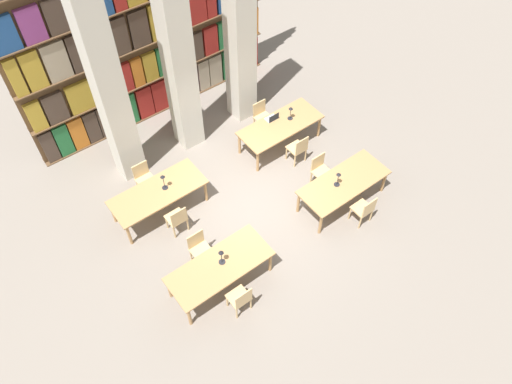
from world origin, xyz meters
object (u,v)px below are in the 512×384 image
at_px(pillar_right, 239,18).
at_px(chair_4, 177,218).
at_px(reading_table_2, 158,193).
at_px(desk_lamp_3, 291,111).
at_px(desk_lamp_2, 163,179).
at_px(laptop, 272,118).
at_px(pillar_center, 176,45).
at_px(reading_table_0, 220,267).
at_px(chair_0, 240,299).
at_px(desk_lamp_1, 338,177).
at_px(pillar_left, 104,75).
at_px(chair_7, 262,116).
at_px(chair_1, 199,248).
at_px(chair_5, 144,178).
at_px(chair_6, 298,148).
at_px(reading_table_1, 344,183).
at_px(reading_table_3, 280,126).
at_px(chair_2, 364,209).
at_px(desk_lamp_0, 221,255).
at_px(chair_3, 320,170).

distance_m(pillar_right, chair_4, 4.96).
xyz_separation_m(reading_table_2, desk_lamp_3, (3.97, 0.01, 0.34)).
relative_size(chair_4, desk_lamp_2, 1.94).
bearing_deg(laptop, pillar_center, -37.53).
relative_size(pillar_center, reading_table_0, 2.69).
distance_m(pillar_right, chair_0, 6.53).
height_order(desk_lamp_1, desk_lamp_3, desk_lamp_1).
bearing_deg(pillar_left, desk_lamp_1, -49.85).
bearing_deg(laptop, chair_7, -94.51).
bearing_deg(pillar_center, chair_1, -118.76).
relative_size(pillar_center, chair_5, 6.79).
bearing_deg(chair_4, desk_lamp_3, 10.97).
xyz_separation_m(chair_5, chair_6, (3.59, -1.51, 0.00)).
distance_m(pillar_left, pillar_center, 1.76).
relative_size(pillar_right, reading_table_2, 2.69).
bearing_deg(pillar_right, chair_7, -87.85).
distance_m(chair_0, reading_table_1, 3.72).
xyz_separation_m(reading_table_3, laptop, (-0.06, 0.27, 0.11)).
xyz_separation_m(chair_2, chair_7, (0.03, 3.89, 0.00)).
bearing_deg(chair_4, pillar_center, 52.83).
bearing_deg(desk_lamp_0, chair_2, -11.61).
xyz_separation_m(reading_table_3, desk_lamp_3, (0.33, 0.01, 0.34)).
bearing_deg(pillar_left, chair_0, -90.81).
relative_size(desk_lamp_2, chair_6, 0.51).
xyz_separation_m(chair_2, laptop, (-0.00, 3.41, 0.29)).
bearing_deg(chair_1, chair_7, -145.79).
relative_size(chair_0, chair_2, 1.00).
height_order(pillar_left, desk_lamp_1, pillar_left).
bearing_deg(desk_lamp_2, chair_2, -42.68).
xyz_separation_m(pillar_left, chair_6, (3.55, -2.38, -2.52)).
relative_size(chair_2, chair_4, 1.00).
distance_m(pillar_left, desk_lamp_3, 4.67).
distance_m(desk_lamp_0, chair_3, 3.60).
relative_size(pillar_left, reading_table_0, 2.69).
bearing_deg(reading_table_3, chair_5, 168.17).
height_order(reading_table_2, desk_lamp_3, desk_lamp_3).
height_order(chair_1, chair_4, same).
bearing_deg(pillar_center, reading_table_3, -41.85).
height_order(reading_table_1, reading_table_3, same).
xyz_separation_m(pillar_center, reading_table_0, (-1.80, -4.08, -2.34)).
relative_size(desk_lamp_0, desk_lamp_3, 1.08).
height_order(reading_table_0, desk_lamp_3, desk_lamp_3).
bearing_deg(chair_4, chair_2, -33.86).
distance_m(chair_1, reading_table_3, 4.02).
distance_m(desk_lamp_2, chair_7, 3.55).
xyz_separation_m(chair_3, reading_table_3, (0.05, 1.63, 0.18)).
xyz_separation_m(reading_table_1, desk_lamp_2, (-3.42, 2.37, 0.38)).
xyz_separation_m(pillar_right, chair_1, (-3.59, -3.33, -2.52)).
distance_m(chair_2, desk_lamp_2, 4.65).
distance_m(chair_6, laptop, 1.07).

